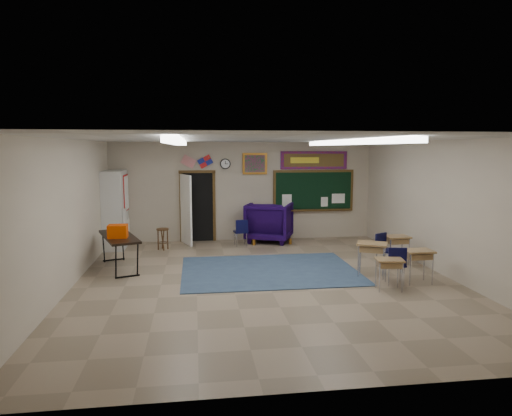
{
  "coord_description": "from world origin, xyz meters",
  "views": [
    {
      "loc": [
        -1.47,
        -9.35,
        2.81
      ],
      "look_at": [
        -0.01,
        1.5,
        1.38
      ],
      "focal_mm": 32.0,
      "sensor_mm": 36.0,
      "label": 1
    }
  ],
  "objects": [
    {
      "name": "wingback_armchair",
      "position": [
        0.75,
        4.15,
        0.6
      ],
      "size": [
        1.67,
        1.69,
        1.2
      ],
      "primitive_type": "imported",
      "rotation": [
        0.0,
        0.0,
        2.76
      ],
      "color": "#150534",
      "rests_on": "floor"
    },
    {
      "name": "doorway",
      "position": [
        -1.5,
        4.35,
        1.06
      ],
      "size": [
        1.1,
        0.89,
        2.16
      ],
      "color": "black",
      "rests_on": "back_wall"
    },
    {
      "name": "framed_art_print",
      "position": [
        0.35,
        4.47,
        2.35
      ],
      "size": [
        0.75,
        0.05,
        0.65
      ],
      "color": "#B06D22",
      "rests_on": "back_wall"
    },
    {
      "name": "student_chair_desk_b",
      "position": [
        2.99,
        0.7,
        0.4
      ],
      "size": [
        0.54,
        0.54,
        0.81
      ],
      "primitive_type": null,
      "rotation": [
        0.0,
        0.0,
        0.47
      ],
      "color": "black",
      "rests_on": "floor"
    },
    {
      "name": "left_wall",
      "position": [
        -4.0,
        0.0,
        1.5
      ],
      "size": [
        0.04,
        9.0,
        3.0
      ],
      "primitive_type": "cube",
      "color": "#A89B88",
      "rests_on": "floor"
    },
    {
      "name": "wall_flags",
      "position": [
        -1.4,
        4.44,
        2.48
      ],
      "size": [
        1.16,
        0.06,
        0.7
      ],
      "primitive_type": null,
      "color": "red",
      "rests_on": "back_wall"
    },
    {
      "name": "student_desk_back_right",
      "position": [
        3.12,
        -0.58,
        0.4
      ],
      "size": [
        0.59,
        0.45,
        0.71
      ],
      "rotation": [
        0.0,
        0.0,
        0.0
      ],
      "color": "#A27E4B",
      "rests_on": "floor"
    },
    {
      "name": "storage_cabinet",
      "position": [
        -3.71,
        3.85,
        1.1
      ],
      "size": [
        0.59,
        1.25,
        2.2
      ],
      "color": "silver",
      "rests_on": "floor"
    },
    {
      "name": "area_rug",
      "position": [
        0.2,
        0.8,
        0.01
      ],
      "size": [
        4.0,
        3.0,
        0.02
      ],
      "primitive_type": "cube",
      "color": "#364D67",
      "rests_on": "floor"
    },
    {
      "name": "wooden_stool",
      "position": [
        -2.39,
        3.39,
        0.31
      ],
      "size": [
        0.34,
        0.34,
        0.6
      ],
      "color": "#472E15",
      "rests_on": "floor"
    },
    {
      "name": "student_chair_reading",
      "position": [
        -0.18,
        3.61,
        0.39
      ],
      "size": [
        0.44,
        0.44,
        0.78
      ],
      "primitive_type": null,
      "rotation": [
        0.0,
        0.0,
        3.26
      ],
      "color": "black",
      "rests_on": "floor"
    },
    {
      "name": "bulletin_board",
      "position": [
        2.2,
        4.47,
        2.45
      ],
      "size": [
        2.1,
        0.05,
        0.55
      ],
      "color": "red",
      "rests_on": "back_wall"
    },
    {
      "name": "chalkboard",
      "position": [
        2.2,
        4.46,
        1.46
      ],
      "size": [
        2.55,
        0.14,
        1.3
      ],
      "color": "#533917",
      "rests_on": "back_wall"
    },
    {
      "name": "student_desk_front_left",
      "position": [
        2.36,
        0.03,
        0.42
      ],
      "size": [
        0.78,
        0.7,
        0.76
      ],
      "rotation": [
        0.0,
        0.0,
        -0.46
      ],
      "color": "#A27E4B",
      "rests_on": "floor"
    },
    {
      "name": "fluorescent_strips",
      "position": [
        0.0,
        0.0,
        2.94
      ],
      "size": [
        3.86,
        6.0,
        0.1
      ],
      "primitive_type": null,
      "color": "white",
      "rests_on": "ceiling"
    },
    {
      "name": "front_wall",
      "position": [
        0.0,
        -4.5,
        1.5
      ],
      "size": [
        8.0,
        0.04,
        3.0
      ],
      "primitive_type": "cube",
      "color": "#A89B88",
      "rests_on": "floor"
    },
    {
      "name": "right_wall",
      "position": [
        4.0,
        0.0,
        1.5
      ],
      "size": [
        0.04,
        9.0,
        3.0
      ],
      "primitive_type": "cube",
      "color": "#A89B88",
      "rests_on": "floor"
    },
    {
      "name": "student_desk_front_right",
      "position": [
        3.38,
        1.0,
        0.39
      ],
      "size": [
        0.6,
        0.46,
        0.7
      ],
      "rotation": [
        0.0,
        0.0,
        0.05
      ],
      "color": "#A27E4B",
      "rests_on": "floor"
    },
    {
      "name": "student_desk_back_left",
      "position": [
        2.33,
        -0.95,
        0.36
      ],
      "size": [
        0.59,
        0.48,
        0.64
      ],
      "rotation": [
        0.0,
        0.0,
        -0.16
      ],
      "color": "#A27E4B",
      "rests_on": "floor"
    },
    {
      "name": "folding_table",
      "position": [
        -3.26,
        1.46,
        0.43
      ],
      "size": [
        1.23,
        2.01,
        1.09
      ],
      "rotation": [
        0.0,
        0.0,
        0.34
      ],
      "color": "black",
      "rests_on": "floor"
    },
    {
      "name": "student_chair_desk_a",
      "position": [
        2.62,
        -0.6,
        0.41
      ],
      "size": [
        0.48,
        0.48,
        0.82
      ],
      "primitive_type": null,
      "rotation": [
        0.0,
        0.0,
        2.94
      ],
      "color": "black",
      "rests_on": "floor"
    },
    {
      "name": "floor",
      "position": [
        0.0,
        0.0,
        0.0
      ],
      "size": [
        9.0,
        9.0,
        0.0
      ],
      "primitive_type": "plane",
      "color": "gray",
      "rests_on": "ground"
    },
    {
      "name": "wall_clock",
      "position": [
        -0.55,
        4.47,
        2.35
      ],
      "size": [
        0.32,
        0.05,
        0.32
      ],
      "color": "black",
      "rests_on": "back_wall"
    },
    {
      "name": "ceiling",
      "position": [
        0.0,
        0.0,
        3.0
      ],
      "size": [
        8.0,
        9.0,
        0.04
      ],
      "primitive_type": "cube",
      "color": "silver",
      "rests_on": "back_wall"
    },
    {
      "name": "back_wall",
      "position": [
        0.0,
        4.5,
        1.5
      ],
      "size": [
        8.0,
        0.04,
        3.0
      ],
      "primitive_type": "cube",
      "color": "#A89B88",
      "rests_on": "floor"
    }
  ]
}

